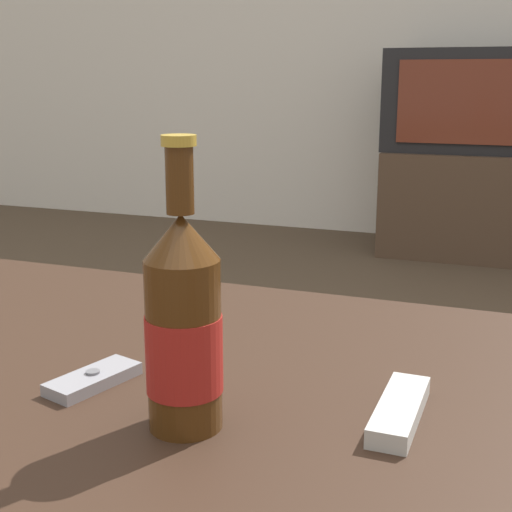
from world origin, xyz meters
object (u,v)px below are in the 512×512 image
object	(u,v)px
tv_stand	(477,204)
beer_bottle	(184,327)
remote_control	(400,410)
television	(485,101)
cell_phone	(93,379)

from	to	relation	value
tv_stand	beer_bottle	distance (m)	2.77
remote_control	tv_stand	bearing A→B (deg)	92.67
television	beer_bottle	size ratio (longest dim) A/B	2.94
cell_phone	remote_control	bearing A→B (deg)	22.35
tv_stand	remote_control	bearing A→B (deg)	-88.18
cell_phone	remote_control	xyz separation A→B (m)	(0.34, 0.04, 0.00)
cell_phone	remote_control	world-z (taller)	remote_control
beer_bottle	cell_phone	bearing A→B (deg)	160.24
beer_bottle	remote_control	xyz separation A→B (m)	(0.20, 0.09, -0.09)
tv_stand	television	bearing A→B (deg)	-90.00
television	remote_control	distance (m)	2.67
television	tv_stand	bearing A→B (deg)	90.00
beer_bottle	cell_phone	xyz separation A→B (m)	(-0.14, 0.05, -0.10)
television	remote_control	bearing A→B (deg)	-88.18
beer_bottle	remote_control	distance (m)	0.24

